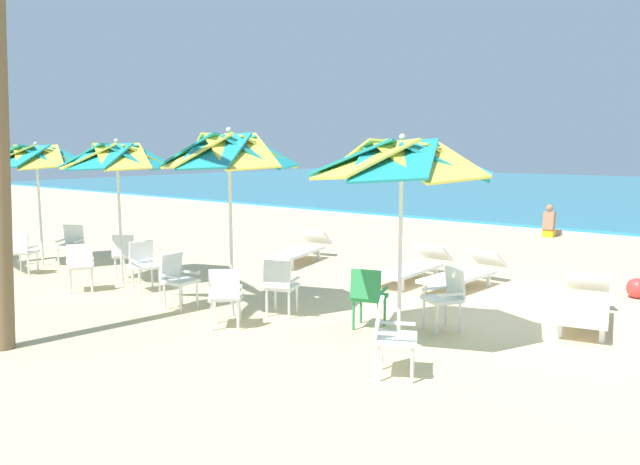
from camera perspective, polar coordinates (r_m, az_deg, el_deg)
ground_plane at (r=9.80m, az=16.37°, el=-7.21°), size 80.00×80.00×0.00m
surf_foam at (r=19.02m, az=27.58°, el=-0.50°), size 80.00×0.70×0.01m
beach_umbrella_0 at (r=7.54m, az=7.61°, el=6.54°), size 2.31×2.31×2.67m
plastic_chair_0 at (r=6.84m, az=6.56°, el=-9.23°), size 0.62×0.60×0.87m
plastic_chair_1 at (r=8.52m, az=4.49°, el=-5.73°), size 0.55×0.58×0.87m
plastic_chair_2 at (r=8.64m, az=11.66°, el=-5.69°), size 0.61×0.62×0.87m
beach_umbrella_1 at (r=9.03m, az=-8.42°, el=7.27°), size 2.02×2.02×2.79m
plastic_chair_3 at (r=9.84m, az=-13.11°, el=-4.06°), size 0.50×0.47×0.87m
plastic_chair_4 at (r=8.62m, az=-8.79°, el=-5.64°), size 0.63×0.63×0.87m
plastic_chair_5 at (r=9.15m, az=-3.71°, el=-4.76°), size 0.57×0.59×0.87m
beach_umbrella_2 at (r=11.69m, az=-18.33°, el=6.58°), size 2.07×2.07×2.65m
plastic_chair_6 at (r=11.19m, az=-16.03°, el=-2.71°), size 0.57×0.54×0.87m
plastic_chair_7 at (r=12.29m, az=-17.55°, el=-1.83°), size 0.60×0.62×0.87m
plastic_chair_8 at (r=11.44m, az=-21.37°, el=-2.73°), size 0.62×0.61×0.87m
beach_umbrella_3 at (r=14.14m, az=-24.84°, el=6.29°), size 2.21×2.21×2.61m
plastic_chair_9 at (r=14.02m, az=-22.09°, el=-0.88°), size 0.62×0.63×0.87m
plastic_chair_10 at (r=13.43m, az=-25.97°, el=-1.46°), size 0.62×0.63×0.87m
sun_lounger_0 at (r=9.59m, az=23.38°, el=-6.15°), size 1.08×2.23×0.62m
sun_lounger_1 at (r=11.24m, az=13.21°, el=-3.68°), size 0.79×2.19×0.62m
sun_lounger_2 at (r=11.66m, az=8.61°, el=-3.14°), size 0.67×2.16×0.62m
sun_lounger_3 at (r=13.45m, az=-1.93°, el=-1.57°), size 1.10×2.23×0.62m
beach_ball at (r=11.57m, az=27.35°, el=-4.62°), size 0.34×0.34×0.34m
beachgoer_seated at (r=18.45m, az=20.62°, el=0.56°), size 0.30×0.93×0.92m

